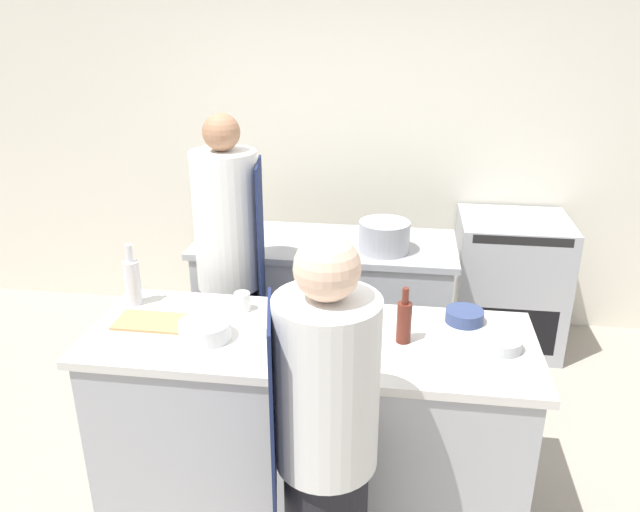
% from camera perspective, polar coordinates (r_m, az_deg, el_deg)
% --- Properties ---
extents(ground_plane, '(16.00, 16.00, 0.00)m').
position_cam_1_polar(ground_plane, '(3.41, -0.87, -21.16)').
color(ground_plane, '#A89E8E').
extents(wall_back, '(8.00, 0.06, 2.80)m').
position_cam_1_polar(wall_back, '(4.69, 3.05, 10.55)').
color(wall_back, silver).
rests_on(wall_back, ground_plane).
extents(prep_counter, '(2.04, 0.74, 0.94)m').
position_cam_1_polar(prep_counter, '(3.11, -0.92, -14.83)').
color(prep_counter, '#A8AAAF').
rests_on(prep_counter, ground_plane).
extents(pass_counter, '(1.65, 0.68, 0.94)m').
position_cam_1_polar(pass_counter, '(4.14, 0.45, -4.71)').
color(pass_counter, '#A8AAAF').
rests_on(pass_counter, ground_plane).
extents(oven_range, '(0.74, 0.65, 0.96)m').
position_cam_1_polar(oven_range, '(4.66, 16.83, -2.38)').
color(oven_range, '#A8AAAF').
rests_on(oven_range, ground_plane).
extents(chef_at_prep_near, '(0.42, 0.41, 1.65)m').
position_cam_1_polar(chef_at_prep_near, '(2.41, 0.49, -16.96)').
color(chef_at_prep_near, black).
rests_on(chef_at_prep_near, ground_plane).
extents(chef_at_stove, '(0.40, 0.38, 1.81)m').
position_cam_1_polar(chef_at_stove, '(3.60, -8.22, -1.49)').
color(chef_at_stove, black).
rests_on(chef_at_stove, ground_plane).
extents(bottle_olive_oil, '(0.08, 0.08, 0.32)m').
position_cam_1_polar(bottle_olive_oil, '(3.22, -16.77, -2.18)').
color(bottle_olive_oil, silver).
rests_on(bottle_olive_oil, prep_counter).
extents(bottle_vinegar, '(0.08, 0.08, 0.19)m').
position_cam_1_polar(bottle_vinegar, '(2.70, -3.48, -7.27)').
color(bottle_vinegar, '#2D5175').
rests_on(bottle_vinegar, prep_counter).
extents(bottle_wine, '(0.09, 0.09, 0.27)m').
position_cam_1_polar(bottle_wine, '(2.59, -2.88, -7.86)').
color(bottle_wine, '#19471E').
rests_on(bottle_wine, prep_counter).
extents(bottle_cooking_oil, '(0.08, 0.08, 0.22)m').
position_cam_1_polar(bottle_cooking_oil, '(2.84, 1.11, -5.47)').
color(bottle_cooking_oil, '#B2A84C').
rests_on(bottle_cooking_oil, prep_counter).
extents(bottle_sauce, '(0.07, 0.07, 0.26)m').
position_cam_1_polar(bottle_sauce, '(2.78, 7.69, -5.88)').
color(bottle_sauce, '#5B2319').
rests_on(bottle_sauce, prep_counter).
extents(bowl_mixing_large, '(0.18, 0.18, 0.06)m').
position_cam_1_polar(bowl_mixing_large, '(3.03, 13.07, -5.37)').
color(bowl_mixing_large, navy).
rests_on(bowl_mixing_large, prep_counter).
extents(bowl_prep_small, '(0.23, 0.23, 0.08)m').
position_cam_1_polar(bowl_prep_small, '(2.86, -10.46, -6.67)').
color(bowl_prep_small, white).
rests_on(bowl_prep_small, prep_counter).
extents(bowl_ceramic_blue, '(0.18, 0.18, 0.05)m').
position_cam_1_polar(bowl_ceramic_blue, '(2.85, 16.22, -7.67)').
color(bowl_ceramic_blue, '#B7BABC').
rests_on(bowl_ceramic_blue, prep_counter).
extents(bowl_wooden_salad, '(0.19, 0.19, 0.05)m').
position_cam_1_polar(bowl_wooden_salad, '(2.90, -5.00, -6.22)').
color(bowl_wooden_salad, white).
rests_on(bowl_wooden_salad, prep_counter).
extents(cup, '(0.08, 0.08, 0.09)m').
position_cam_1_polar(cup, '(3.08, -7.12, -4.16)').
color(cup, white).
rests_on(cup, prep_counter).
extents(cutting_board, '(0.34, 0.19, 0.01)m').
position_cam_1_polar(cutting_board, '(3.06, -15.10, -5.82)').
color(cutting_board, tan).
rests_on(cutting_board, prep_counter).
extents(stockpot, '(0.31, 0.31, 0.19)m').
position_cam_1_polar(stockpot, '(3.79, 5.90, 1.79)').
color(stockpot, '#A8AAAF').
rests_on(stockpot, pass_counter).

